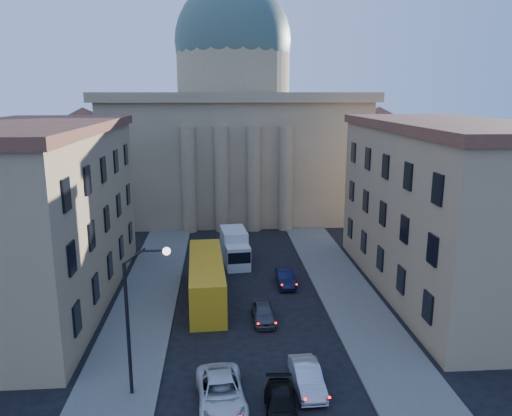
{
  "coord_description": "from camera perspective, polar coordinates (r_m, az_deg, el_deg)",
  "views": [
    {
      "loc": [
        -2.32,
        -17.91,
        16.91
      ],
      "look_at": [
        0.4,
        18.15,
        8.55
      ],
      "focal_mm": 35.0,
      "sensor_mm": 36.0,
      "label": 1
    }
  ],
  "objects": [
    {
      "name": "building_right",
      "position": [
        45.35,
        21.01,
        0.06
      ],
      "size": [
        11.6,
        26.6,
        14.7
      ],
      "color": "#9B7F5B",
      "rests_on": "ground"
    },
    {
      "name": "church",
      "position": [
        73.59,
        -2.53,
        9.08
      ],
      "size": [
        68.02,
        28.76,
        36.6
      ],
      "color": "#887854",
      "rests_on": "ground"
    },
    {
      "name": "sidewalk_left",
      "position": [
        40.15,
        -13.06,
        -12.15
      ],
      "size": [
        5.0,
        60.0,
        0.15
      ],
      "primitive_type": "cube",
      "color": "#5A5852",
      "rests_on": "ground"
    },
    {
      "name": "street_lamp",
      "position": [
        28.78,
        -13.49,
        -11.2
      ],
      "size": [
        2.62,
        0.44,
        8.83
      ],
      "color": "black",
      "rests_on": "ground"
    },
    {
      "name": "car_right_far",
      "position": [
        38.57,
        0.84,
        -11.86
      ],
      "size": [
        1.7,
        4.07,
        1.38
      ],
      "primitive_type": "imported",
      "rotation": [
        0.0,
        0.0,
        0.02
      ],
      "color": "#434448",
      "rests_on": "ground"
    },
    {
      "name": "car_right_mid",
      "position": [
        28.72,
        2.88,
        -21.54
      ],
      "size": [
        2.0,
        4.44,
        1.26
      ],
      "primitive_type": "imported",
      "rotation": [
        0.0,
        0.0,
        -0.06
      ],
      "color": "black",
      "rests_on": "ground"
    },
    {
      "name": "box_truck",
      "position": [
        50.77,
        -2.42,
        -4.59
      ],
      "size": [
        2.97,
        6.24,
        3.31
      ],
      "rotation": [
        0.0,
        0.0,
        0.1
      ],
      "color": "silver",
      "rests_on": "ground"
    },
    {
      "name": "city_bus",
      "position": [
        42.24,
        -5.69,
        -7.97
      ],
      "size": [
        3.32,
        12.2,
        3.41
      ],
      "rotation": [
        0.0,
        0.0,
        0.04
      ],
      "color": "gold",
      "rests_on": "ground"
    },
    {
      "name": "car_left_mid",
      "position": [
        29.4,
        -4.01,
        -20.32
      ],
      "size": [
        3.04,
        5.76,
        1.55
      ],
      "primitive_type": "imported",
      "rotation": [
        0.0,
        0.0,
        0.09
      ],
      "color": "silver",
      "rests_on": "ground"
    },
    {
      "name": "car_right_near",
      "position": [
        30.88,
        5.85,
        -18.68
      ],
      "size": [
        1.72,
        4.46,
        1.45
      ],
      "primitive_type": "imported",
      "rotation": [
        0.0,
        0.0,
        0.04
      ],
      "color": "#A9ACB1",
      "rests_on": "ground"
    },
    {
      "name": "sidewalk_right",
      "position": [
        41.12,
        11.57,
        -11.44
      ],
      "size": [
        5.0,
        60.0,
        0.15
      ],
      "primitive_type": "cube",
      "color": "#5A5852",
      "rests_on": "ground"
    },
    {
      "name": "car_right_distant",
      "position": [
        45.38,
        3.36,
        -7.96
      ],
      "size": [
        1.51,
        4.2,
        1.38
      ],
      "primitive_type": "imported",
      "rotation": [
        0.0,
        0.0,
        0.01
      ],
      "color": "black",
      "rests_on": "ground"
    },
    {
      "name": "building_left",
      "position": [
        43.58,
        -23.89,
        -0.7
      ],
      "size": [
        11.6,
        26.6,
        14.7
      ],
      "color": "#9B7F5B",
      "rests_on": "ground"
    }
  ]
}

